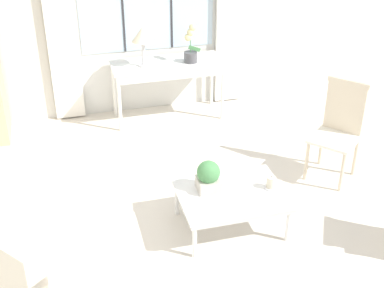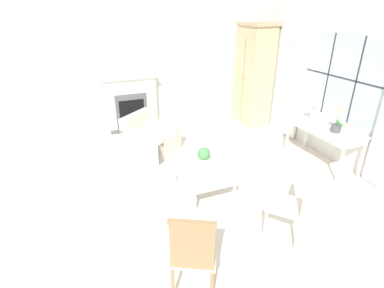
{
  "view_description": "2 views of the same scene",
  "coord_description": "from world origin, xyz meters",
  "px_view_note": "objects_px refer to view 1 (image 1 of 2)",
  "views": [
    {
      "loc": [
        -1.15,
        -3.44,
        3.06
      ],
      "look_at": [
        -0.16,
        0.26,
        0.93
      ],
      "focal_mm": 50.0,
      "sensor_mm": 36.0,
      "label": 1
    },
    {
      "loc": [
        3.81,
        -1.41,
        2.67
      ],
      "look_at": [
        -0.05,
        0.19,
        0.73
      ],
      "focal_mm": 28.0,
      "sensor_mm": 36.0,
      "label": 2
    }
  ],
  "objects_px": {
    "pillar_candle": "(271,183)",
    "console_table": "(167,68)",
    "table_lamp": "(143,36)",
    "armchair_upholstered": "(39,263)",
    "coffee_table": "(231,196)",
    "side_chair_wooden": "(339,125)",
    "potted_plant_small": "(208,176)",
    "potted_orchid": "(191,48)"
  },
  "relations": [
    {
      "from": "table_lamp",
      "to": "coffee_table",
      "type": "height_order",
      "value": "table_lamp"
    },
    {
      "from": "console_table",
      "to": "coffee_table",
      "type": "bearing_deg",
      "value": -89.05
    },
    {
      "from": "pillar_candle",
      "to": "console_table",
      "type": "bearing_deg",
      "value": 99.43
    },
    {
      "from": "armchair_upholstered",
      "to": "side_chair_wooden",
      "type": "height_order",
      "value": "side_chair_wooden"
    },
    {
      "from": "potted_orchid",
      "to": "side_chair_wooden",
      "type": "distance_m",
      "value": 2.09
    },
    {
      "from": "console_table",
      "to": "table_lamp",
      "type": "bearing_deg",
      "value": -168.4
    },
    {
      "from": "side_chair_wooden",
      "to": "potted_plant_small",
      "type": "bearing_deg",
      "value": -161.92
    },
    {
      "from": "potted_orchid",
      "to": "side_chair_wooden",
      "type": "bearing_deg",
      "value": -56.98
    },
    {
      "from": "coffee_table",
      "to": "pillar_candle",
      "type": "distance_m",
      "value": 0.38
    },
    {
      "from": "table_lamp",
      "to": "potted_orchid",
      "type": "xyz_separation_m",
      "value": [
        0.58,
        -0.01,
        -0.19
      ]
    },
    {
      "from": "armchair_upholstered",
      "to": "potted_plant_small",
      "type": "bearing_deg",
      "value": 17.55
    },
    {
      "from": "side_chair_wooden",
      "to": "table_lamp",
      "type": "bearing_deg",
      "value": 134.52
    },
    {
      "from": "armchair_upholstered",
      "to": "console_table",
      "type": "bearing_deg",
      "value": 59.38
    },
    {
      "from": "console_table",
      "to": "armchair_upholstered",
      "type": "bearing_deg",
      "value": -120.62
    },
    {
      "from": "coffee_table",
      "to": "side_chair_wooden",
      "type": "bearing_deg",
      "value": 23.89
    },
    {
      "from": "potted_orchid",
      "to": "coffee_table",
      "type": "xyz_separation_m",
      "value": [
        -0.24,
        -2.33,
        -0.59
      ]
    },
    {
      "from": "armchair_upholstered",
      "to": "coffee_table",
      "type": "relative_size",
      "value": 1.25
    },
    {
      "from": "potted_plant_small",
      "to": "table_lamp",
      "type": "bearing_deg",
      "value": 93.94
    },
    {
      "from": "console_table",
      "to": "pillar_candle",
      "type": "relative_size",
      "value": 10.84
    },
    {
      "from": "console_table",
      "to": "pillar_candle",
      "type": "xyz_separation_m",
      "value": [
        0.4,
        -2.42,
        -0.23
      ]
    },
    {
      "from": "table_lamp",
      "to": "potted_orchid",
      "type": "relative_size",
      "value": 1.02
    },
    {
      "from": "potted_orchid",
      "to": "coffee_table",
      "type": "distance_m",
      "value": 2.41
    },
    {
      "from": "table_lamp",
      "to": "coffee_table",
      "type": "bearing_deg",
      "value": -81.68
    },
    {
      "from": "table_lamp",
      "to": "armchair_upholstered",
      "type": "bearing_deg",
      "value": -116.3
    },
    {
      "from": "pillar_candle",
      "to": "potted_plant_small",
      "type": "bearing_deg",
      "value": 167.36
    },
    {
      "from": "side_chair_wooden",
      "to": "potted_plant_small",
      "type": "height_order",
      "value": "side_chair_wooden"
    },
    {
      "from": "side_chair_wooden",
      "to": "console_table",
      "type": "bearing_deg",
      "value": 128.0
    },
    {
      "from": "console_table",
      "to": "potted_plant_small",
      "type": "bearing_deg",
      "value": -93.67
    },
    {
      "from": "potted_orchid",
      "to": "coffee_table",
      "type": "relative_size",
      "value": 0.5
    },
    {
      "from": "potted_orchid",
      "to": "coffee_table",
      "type": "bearing_deg",
      "value": -95.89
    },
    {
      "from": "console_table",
      "to": "pillar_candle",
      "type": "distance_m",
      "value": 2.46
    },
    {
      "from": "potted_plant_small",
      "to": "pillar_candle",
      "type": "bearing_deg",
      "value": -12.64
    },
    {
      "from": "pillar_candle",
      "to": "side_chair_wooden",
      "type": "bearing_deg",
      "value": 32.2
    },
    {
      "from": "armchair_upholstered",
      "to": "potted_orchid",
      "type": "bearing_deg",
      "value": 54.61
    },
    {
      "from": "side_chair_wooden",
      "to": "coffee_table",
      "type": "relative_size",
      "value": 1.09
    },
    {
      "from": "potted_orchid",
      "to": "pillar_candle",
      "type": "xyz_separation_m",
      "value": [
        0.12,
        -2.35,
        -0.49
      ]
    },
    {
      "from": "side_chair_wooden",
      "to": "pillar_candle",
      "type": "height_order",
      "value": "side_chair_wooden"
    },
    {
      "from": "potted_orchid",
      "to": "table_lamp",
      "type": "bearing_deg",
      "value": 179.41
    },
    {
      "from": "table_lamp",
      "to": "side_chair_wooden",
      "type": "height_order",
      "value": "table_lamp"
    },
    {
      "from": "side_chair_wooden",
      "to": "potted_plant_small",
      "type": "relative_size",
      "value": 3.6
    },
    {
      "from": "table_lamp",
      "to": "armchair_upholstered",
      "type": "height_order",
      "value": "table_lamp"
    },
    {
      "from": "table_lamp",
      "to": "armchair_upholstered",
      "type": "distance_m",
      "value": 3.14
    }
  ]
}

